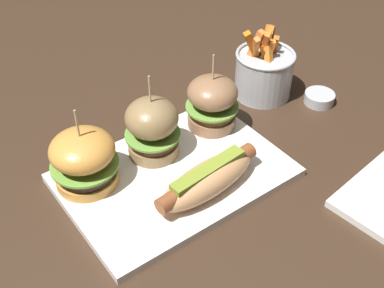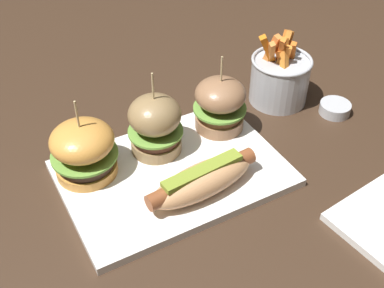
{
  "view_description": "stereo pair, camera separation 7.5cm",
  "coord_description": "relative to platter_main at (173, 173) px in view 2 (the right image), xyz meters",
  "views": [
    {
      "loc": [
        -0.31,
        -0.46,
        0.54
      ],
      "look_at": [
        0.03,
        0.0,
        0.05
      ],
      "focal_mm": 45.91,
      "sensor_mm": 36.0,
      "label": 1
    },
    {
      "loc": [
        -0.24,
        -0.5,
        0.54
      ],
      "look_at": [
        0.03,
        0.0,
        0.05
      ],
      "focal_mm": 45.91,
      "sensor_mm": 36.0,
      "label": 2
    }
  ],
  "objects": [
    {
      "name": "platter_main",
      "position": [
        0.0,
        0.0,
        0.0
      ],
      "size": [
        0.34,
        0.24,
        0.01
      ],
      "primitive_type": "cube",
      "color": "white",
      "rests_on": "ground"
    },
    {
      "name": "hot_dog",
      "position": [
        0.02,
        -0.06,
        0.03
      ],
      "size": [
        0.18,
        0.07,
        0.05
      ],
      "color": "tan",
      "rests_on": "platter_main"
    },
    {
      "name": "fries_bucket",
      "position": [
        0.27,
        0.09,
        0.04
      ],
      "size": [
        0.11,
        0.11,
        0.14
      ],
      "color": "#B7BABF",
      "rests_on": "ground"
    },
    {
      "name": "slider_left",
      "position": [
        -0.12,
        0.06,
        0.05
      ],
      "size": [
        0.1,
        0.1,
        0.13
      ],
      "color": "gold",
      "rests_on": "platter_main"
    },
    {
      "name": "sauce_ramekin",
      "position": [
        0.34,
        0.01,
        0.0
      ],
      "size": [
        0.06,
        0.06,
        0.02
      ],
      "color": "#B7BABF",
      "rests_on": "ground"
    },
    {
      "name": "slider_right",
      "position": [
        0.12,
        0.06,
        0.05
      ],
      "size": [
        0.09,
        0.09,
        0.14
      ],
      "color": "#916746",
      "rests_on": "platter_main"
    },
    {
      "name": "slider_center",
      "position": [
        -0.0,
        0.06,
        0.06
      ],
      "size": [
        0.09,
        0.09,
        0.15
      ],
      "color": "olive",
      "rests_on": "platter_main"
    },
    {
      "name": "ground_plane",
      "position": [
        0.0,
        0.0,
        -0.01
      ],
      "size": [
        3.0,
        3.0,
        0.0
      ],
      "primitive_type": "plane",
      "color": "#382619"
    }
  ]
}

